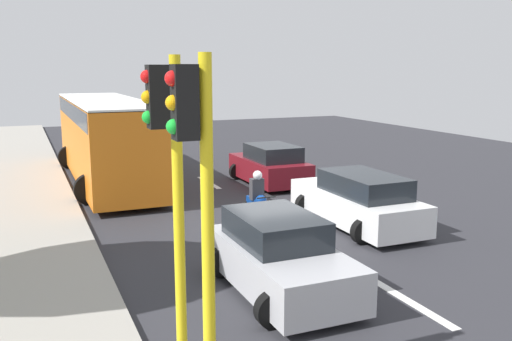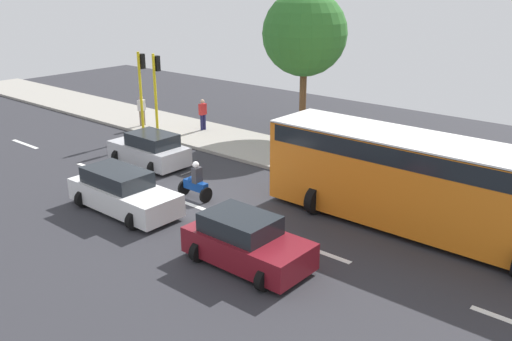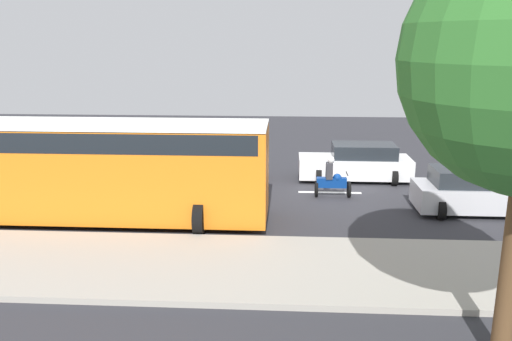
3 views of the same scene
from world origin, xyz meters
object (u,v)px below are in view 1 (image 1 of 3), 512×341
(car_silver, at_px, (280,257))
(car_maroon, at_px, (270,166))
(motorcycle, at_px, (258,202))
(traffic_light_corner, at_px, (170,183))
(city_bus, at_px, (106,134))
(car_white, at_px, (358,201))
(traffic_light_midblock, at_px, (199,204))

(car_silver, xyz_separation_m, car_maroon, (-4.08, -9.37, 0.00))
(motorcycle, relative_size, traffic_light_corner, 0.34)
(car_maroon, bearing_deg, city_bus, -27.93)
(car_maroon, height_order, motorcycle, motorcycle)
(car_silver, xyz_separation_m, motorcycle, (-1.50, -4.52, -0.07))
(car_silver, height_order, car_white, same)
(car_white, bearing_deg, car_maroon, -91.01)
(motorcycle, height_order, traffic_light_corner, traffic_light_corner)
(motorcycle, bearing_deg, traffic_light_midblock, 62.77)
(car_white, bearing_deg, traffic_light_corner, 41.48)
(car_maroon, bearing_deg, traffic_light_corner, 60.25)
(car_silver, height_order, traffic_light_midblock, traffic_light_midblock)
(motorcycle, xyz_separation_m, traffic_light_midblock, (4.31, 8.37, 2.29))
(car_silver, relative_size, city_bus, 0.35)
(car_maroon, distance_m, traffic_light_midblock, 15.07)
(city_bus, bearing_deg, car_white, 121.10)
(car_silver, xyz_separation_m, traffic_light_midblock, (2.81, 3.85, 2.22))
(car_maroon, relative_size, city_bus, 0.35)
(car_silver, height_order, traffic_light_corner, traffic_light_corner)
(car_white, relative_size, traffic_light_midblock, 1.01)
(car_white, xyz_separation_m, traffic_light_midblock, (6.78, 7.17, 2.22))
(traffic_light_midblock, bearing_deg, city_bus, -94.80)
(city_bus, height_order, traffic_light_corner, traffic_light_corner)
(traffic_light_corner, bearing_deg, traffic_light_midblock, 90.00)
(city_bus, bearing_deg, car_silver, 96.73)
(city_bus, xyz_separation_m, traffic_light_midblock, (1.36, 16.15, 1.08))
(car_silver, relative_size, motorcycle, 2.50)
(car_maroon, height_order, traffic_light_midblock, traffic_light_midblock)
(car_maroon, xyz_separation_m, city_bus, (5.53, -2.93, 1.14))
(car_silver, relative_size, traffic_light_corner, 0.85)
(traffic_light_corner, bearing_deg, motorcycle, -120.90)
(car_maroon, xyz_separation_m, traffic_light_midblock, (6.89, 13.22, 2.22))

